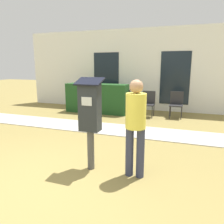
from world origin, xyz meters
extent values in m
plane|color=olive|center=(0.00, 0.00, 0.00)|extent=(40.00, 40.00, 0.00)
cube|color=#B7B2A8|center=(0.00, 3.15, 0.01)|extent=(12.00, 1.10, 0.02)
cube|color=white|center=(0.00, 6.36, 1.60)|extent=(10.00, 0.24, 3.20)
cube|color=#19232D|center=(-1.40, 6.23, 1.30)|extent=(1.10, 0.02, 2.00)
cube|color=#19232D|center=(1.40, 6.23, 1.30)|extent=(1.10, 0.02, 2.00)
cylinder|color=#4C4C4C|center=(0.38, 0.77, 0.35)|extent=(0.12, 0.12, 0.70)
cube|color=#23282D|center=(0.38, 0.77, 1.10)|extent=(0.34, 0.22, 0.80)
cube|color=silver|center=(0.38, 0.65, 1.22)|extent=(0.18, 0.01, 0.14)
cube|color=black|center=(0.38, 0.77, 1.53)|extent=(0.44, 0.31, 0.12)
cylinder|color=#333851|center=(1.07, 0.76, 0.41)|extent=(0.13, 0.13, 0.82)
cylinder|color=#333851|center=(1.25, 0.76, 0.41)|extent=(0.13, 0.13, 0.82)
cylinder|color=#EADB4C|center=(1.16, 0.76, 1.09)|extent=(0.32, 0.32, 0.55)
sphere|color=tan|center=(1.16, 0.76, 1.48)|extent=(0.21, 0.21, 0.21)
cylinder|color=#262628|center=(-0.52, 4.95, 0.21)|extent=(0.03, 0.03, 0.42)
cylinder|color=#262628|center=(-0.14, 4.95, 0.21)|extent=(0.03, 0.03, 0.42)
cylinder|color=#262628|center=(-0.52, 5.33, 0.21)|extent=(0.03, 0.03, 0.42)
cylinder|color=#262628|center=(-0.14, 5.33, 0.21)|extent=(0.03, 0.03, 0.42)
cube|color=#262628|center=(-0.33, 5.14, 0.44)|extent=(0.44, 0.44, 0.04)
cube|color=#262628|center=(-0.33, 5.34, 0.68)|extent=(0.44, 0.04, 0.44)
cylinder|color=#262628|center=(0.42, 4.82, 0.21)|extent=(0.03, 0.03, 0.42)
cylinder|color=#262628|center=(0.80, 4.82, 0.21)|extent=(0.03, 0.03, 0.42)
cylinder|color=#262628|center=(0.42, 5.20, 0.21)|extent=(0.03, 0.03, 0.42)
cylinder|color=#262628|center=(0.80, 5.20, 0.21)|extent=(0.03, 0.03, 0.42)
cube|color=#262628|center=(0.61, 5.01, 0.44)|extent=(0.44, 0.44, 0.04)
cube|color=#262628|center=(0.61, 5.21, 0.68)|extent=(0.44, 0.04, 0.44)
cylinder|color=#262628|center=(1.37, 4.98, 0.21)|extent=(0.03, 0.03, 0.42)
cylinder|color=#262628|center=(1.75, 4.98, 0.21)|extent=(0.03, 0.03, 0.42)
cylinder|color=#262628|center=(1.37, 5.36, 0.21)|extent=(0.03, 0.03, 0.42)
cylinder|color=#262628|center=(1.75, 5.36, 0.21)|extent=(0.03, 0.03, 0.42)
cube|color=#262628|center=(1.56, 5.17, 0.44)|extent=(0.44, 0.44, 0.04)
cube|color=#262628|center=(1.56, 5.37, 0.68)|extent=(0.44, 0.04, 0.44)
cube|color=#1E471E|center=(-1.36, 5.10, 0.55)|extent=(2.38, 0.60, 1.10)
camera|label=1|loc=(1.91, -2.48, 1.79)|focal=35.00mm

